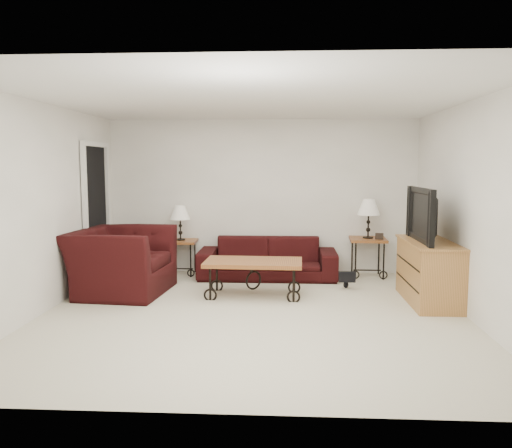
{
  "coord_description": "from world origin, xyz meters",
  "views": [
    {
      "loc": [
        0.38,
        -6.0,
        1.76
      ],
      "look_at": [
        0.0,
        0.7,
        1.0
      ],
      "focal_mm": 36.49,
      "sensor_mm": 36.0,
      "label": 1
    }
  ],
  "objects": [
    {
      "name": "ground",
      "position": [
        0.0,
        0.0,
        0.0
      ],
      "size": [
        5.0,
        5.0,
        0.0
      ],
      "primitive_type": "plane",
      "color": "beige",
      "rests_on": "ground"
    },
    {
      "name": "sofa",
      "position": [
        0.1,
        2.02,
        0.31
      ],
      "size": [
        2.14,
        0.84,
        0.62
      ],
      "primitive_type": "imported",
      "color": "black",
      "rests_on": "ground"
    },
    {
      "name": "backpack",
      "position": [
        1.26,
        1.4,
        0.23
      ],
      "size": [
        0.43,
        0.38,
        0.46
      ],
      "primitive_type": "ellipsoid",
      "rotation": [
        0.0,
        0.0,
        -0.33
      ],
      "color": "black",
      "rests_on": "ground"
    },
    {
      "name": "side_table_right",
      "position": [
        1.68,
        2.2,
        0.31
      ],
      "size": [
        0.6,
        0.6,
        0.62
      ],
      "primitive_type": "cube",
      "rotation": [
        0.0,
        0.0,
        -0.06
      ],
      "color": "#976226",
      "rests_on": "ground"
    },
    {
      "name": "wall_right",
      "position": [
        2.5,
        0.0,
        1.25
      ],
      "size": [
        0.02,
        5.0,
        2.5
      ],
      "primitive_type": "cube",
      "color": "white",
      "rests_on": "ground"
    },
    {
      "name": "coffee_table",
      "position": [
        -0.04,
        0.87,
        0.24
      ],
      "size": [
        1.32,
        0.74,
        0.49
      ],
      "primitive_type": "cube",
      "rotation": [
        0.0,
        0.0,
        -0.03
      ],
      "color": "#976226",
      "rests_on": "ground"
    },
    {
      "name": "side_table_left",
      "position": [
        -1.3,
        2.2,
        0.28
      ],
      "size": [
        0.53,
        0.53,
        0.56
      ],
      "primitive_type": "cube",
      "rotation": [
        0.0,
        0.0,
        0.03
      ],
      "color": "#976226",
      "rests_on": "ground"
    },
    {
      "name": "photo_frame_right",
      "position": [
        1.83,
        2.05,
        0.67
      ],
      "size": [
        0.12,
        0.05,
        0.1
      ],
      "primitive_type": "cube",
      "rotation": [
        0.0,
        0.0,
        -0.27
      ],
      "color": "black",
      "rests_on": "side_table_right"
    },
    {
      "name": "tv_stand",
      "position": [
        2.23,
        0.68,
        0.4
      ],
      "size": [
        0.55,
        1.32,
        0.79
      ],
      "primitive_type": "cube",
      "color": "#BA7D45",
      "rests_on": "ground"
    },
    {
      "name": "wall_back",
      "position": [
        0.0,
        2.5,
        1.25
      ],
      "size": [
        5.0,
        0.02,
        2.5
      ],
      "primitive_type": "cube",
      "color": "white",
      "rests_on": "ground"
    },
    {
      "name": "photo_frame_left",
      "position": [
        -1.45,
        2.05,
        0.61
      ],
      "size": [
        0.11,
        0.04,
        0.09
      ],
      "primitive_type": "cube",
      "rotation": [
        0.0,
        0.0,
        0.21
      ],
      "color": "black",
      "rests_on": "side_table_left"
    },
    {
      "name": "doorway",
      "position": [
        -2.47,
        1.65,
        1.02
      ],
      "size": [
        0.08,
        0.94,
        2.04
      ],
      "primitive_type": "cube",
      "color": "black",
      "rests_on": "ground"
    },
    {
      "name": "wall_front",
      "position": [
        0.0,
        -2.5,
        1.25
      ],
      "size": [
        5.0,
        0.02,
        2.5
      ],
      "primitive_type": "cube",
      "color": "white",
      "rests_on": "ground"
    },
    {
      "name": "ceiling",
      "position": [
        0.0,
        0.0,
        2.5
      ],
      "size": [
        5.0,
        5.0,
        0.0
      ],
      "primitive_type": "plane",
      "color": "white",
      "rests_on": "wall_back"
    },
    {
      "name": "wall_left",
      "position": [
        -2.5,
        0.0,
        1.25
      ],
      "size": [
        0.02,
        5.0,
        2.5
      ],
      "primitive_type": "cube",
      "color": "white",
      "rests_on": "ground"
    },
    {
      "name": "throw_pillow",
      "position": [
        -1.73,
        0.9,
        0.52
      ],
      "size": [
        0.14,
        0.41,
        0.4
      ],
      "primitive_type": "cube",
      "rotation": [
        0.0,
        0.0,
        1.48
      ],
      "color": "#B45C17",
      "rests_on": "armchair"
    },
    {
      "name": "television",
      "position": [
        2.21,
        0.68,
        1.14
      ],
      "size": [
        0.16,
        1.19,
        0.68
      ],
      "primitive_type": "imported",
      "rotation": [
        0.0,
        0.0,
        -1.57
      ],
      "color": "black",
      "rests_on": "tv_stand"
    },
    {
      "name": "lamp_left",
      "position": [
        -1.3,
        2.2,
        0.84
      ],
      "size": [
        0.33,
        0.33,
        0.56
      ],
      "primitive_type": null,
      "rotation": [
        0.0,
        0.0,
        0.03
      ],
      "color": "black",
      "rests_on": "side_table_left"
    },
    {
      "name": "armchair",
      "position": [
        -1.88,
        0.95,
        0.44
      ],
      "size": [
        1.32,
        1.47,
        0.89
      ],
      "primitive_type": "imported",
      "rotation": [
        0.0,
        0.0,
        1.48
      ],
      "color": "black",
      "rests_on": "ground"
    },
    {
      "name": "lamp_right",
      "position": [
        1.68,
        2.2,
        0.92
      ],
      "size": [
        0.37,
        0.37,
        0.62
      ],
      "primitive_type": null,
      "rotation": [
        0.0,
        0.0,
        -0.06
      ],
      "color": "black",
      "rests_on": "side_table_right"
    }
  ]
}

